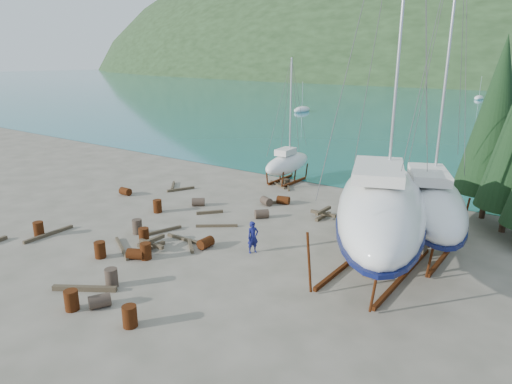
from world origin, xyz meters
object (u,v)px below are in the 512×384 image
Objects in this scene: large_sailboat_near at (381,205)px; small_sailboat_shore at (287,163)px; large_sailboat_far at (429,201)px; worker at (253,237)px.

small_sailboat_shore is at bearing 116.47° from large_sailboat_near.
small_sailboat_shore is at bearing 127.03° from large_sailboat_far.
small_sailboat_shore reaches higher than worker.
large_sailboat_near is 6.94m from worker.
large_sailboat_near reaches higher than worker.
large_sailboat_near reaches higher than small_sailboat_shore.
worker is at bearing -166.34° from large_sailboat_far.
large_sailboat_far reaches higher than worker.
large_sailboat_far is 9.99× the size of worker.
small_sailboat_shore is 14.76m from worker.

